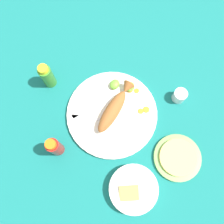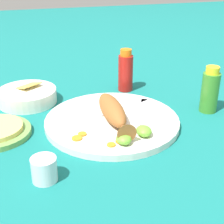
% 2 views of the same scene
% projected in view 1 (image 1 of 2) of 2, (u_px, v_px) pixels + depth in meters
% --- Properties ---
extents(ground_plane, '(4.00, 4.00, 0.00)m').
position_uv_depth(ground_plane, '(112.00, 115.00, 1.03)').
color(ground_plane, '#146B66').
extents(main_plate, '(0.37, 0.37, 0.02)m').
position_uv_depth(main_plate, '(112.00, 114.00, 1.02)').
color(main_plate, silver).
rests_on(main_plate, ground_plane).
extents(fried_fish, '(0.23, 0.06, 0.05)m').
position_uv_depth(fried_fish, '(114.00, 108.00, 0.99)').
color(fried_fish, '#935628').
rests_on(fried_fish, main_plate).
extents(fork_near, '(0.09, 0.17, 0.00)m').
position_uv_depth(fork_near, '(89.00, 118.00, 1.00)').
color(fork_near, silver).
rests_on(fork_near, main_plate).
extents(fork_far, '(0.17, 0.09, 0.00)m').
position_uv_depth(fork_far, '(89.00, 107.00, 1.02)').
color(fork_far, silver).
rests_on(fork_far, main_plate).
extents(carrot_slice_near, '(0.02, 0.02, 0.00)m').
position_uv_depth(carrot_slice_near, '(141.00, 111.00, 1.01)').
color(carrot_slice_near, orange).
rests_on(carrot_slice_near, main_plate).
extents(carrot_slice_mid, '(0.03, 0.03, 0.00)m').
position_uv_depth(carrot_slice_mid, '(146.00, 110.00, 1.01)').
color(carrot_slice_mid, orange).
rests_on(carrot_slice_mid, main_plate).
extents(carrot_slice_far, '(0.02, 0.02, 0.00)m').
position_uv_depth(carrot_slice_far, '(137.00, 91.00, 1.03)').
color(carrot_slice_far, orange).
rests_on(carrot_slice_far, main_plate).
extents(carrot_slice_extra, '(0.03, 0.03, 0.00)m').
position_uv_depth(carrot_slice_extra, '(130.00, 90.00, 1.04)').
color(carrot_slice_extra, orange).
rests_on(carrot_slice_extra, main_plate).
extents(lime_wedge_main, '(0.04, 0.04, 0.02)m').
position_uv_depth(lime_wedge_main, '(130.00, 87.00, 1.03)').
color(lime_wedge_main, '#6BB233').
rests_on(lime_wedge_main, main_plate).
extents(lime_wedge_side, '(0.05, 0.04, 0.02)m').
position_uv_depth(lime_wedge_side, '(115.00, 84.00, 1.03)').
color(lime_wedge_side, '#6BB233').
rests_on(lime_wedge_side, main_plate).
extents(hot_sauce_bottle_red, '(0.05, 0.05, 0.14)m').
position_uv_depth(hot_sauce_bottle_red, '(55.00, 147.00, 0.92)').
color(hot_sauce_bottle_red, '#B21914').
rests_on(hot_sauce_bottle_red, ground_plane).
extents(hot_sauce_bottle_green, '(0.05, 0.05, 0.14)m').
position_uv_depth(hot_sauce_bottle_green, '(47.00, 76.00, 1.00)').
color(hot_sauce_bottle_green, '#3D8428').
rests_on(hot_sauce_bottle_green, ground_plane).
extents(salt_cup, '(0.05, 0.05, 0.05)m').
position_uv_depth(salt_cup, '(179.00, 96.00, 1.02)').
color(salt_cup, silver).
rests_on(salt_cup, ground_plane).
extents(guacamole_bowl, '(0.18, 0.18, 0.06)m').
position_uv_depth(guacamole_bowl, '(133.00, 189.00, 0.92)').
color(guacamole_bowl, white).
rests_on(guacamole_bowl, ground_plane).
extents(tortilla_plate, '(0.18, 0.18, 0.01)m').
position_uv_depth(tortilla_plate, '(177.00, 158.00, 0.97)').
color(tortilla_plate, '#6B9E4C').
rests_on(tortilla_plate, ground_plane).
extents(tortilla_stack, '(0.14, 0.14, 0.01)m').
position_uv_depth(tortilla_stack, '(178.00, 157.00, 0.96)').
color(tortilla_stack, '#E0C666').
rests_on(tortilla_stack, tortilla_plate).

